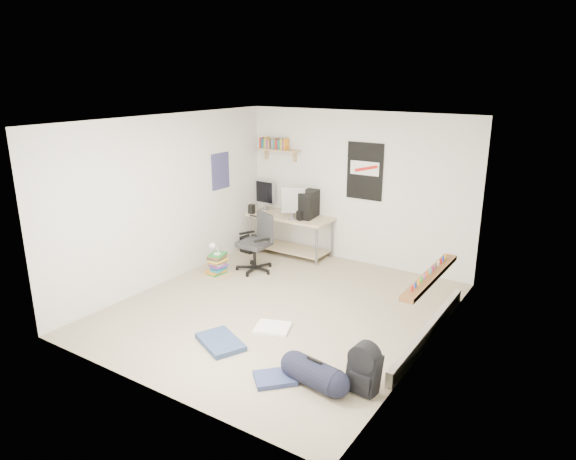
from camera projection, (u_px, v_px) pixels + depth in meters
The scene contains 26 objects.
floor at pixel (280, 309), 6.95m from camera, with size 4.00×4.50×0.01m, color gray.
ceiling at pixel (279, 120), 6.22m from camera, with size 4.00×4.50×0.01m, color white.
back_wall at pixel (356, 188), 8.40m from camera, with size 4.00×0.01×2.50m, color silver.
left_wall at pixel (168, 200), 7.63m from camera, with size 0.01×4.50×2.50m, color silver.
right_wall at pixel (433, 247), 5.54m from camera, with size 0.01×4.50×2.50m, color silver.
desk at pixel (290, 234), 8.96m from camera, with size 1.48×0.65×0.68m, color #CCB08D.
monitor_left at pixel (265, 200), 9.16m from camera, with size 0.39×0.10×0.42m, color #A4A4A9.
monitor_right at pixel (293, 209), 8.56m from camera, with size 0.39×0.10×0.43m, color #9C9CA1.
pc_tower at pixel (309, 205), 8.68m from camera, with size 0.22×0.46×0.48m, color black.
keyboard at pixel (262, 216), 8.87m from camera, with size 0.43×0.15×0.02m, color black.
speaker_left at pixel (252, 210), 8.96m from camera, with size 0.09×0.09×0.19m, color black.
speaker_right at pixel (300, 216), 8.55m from camera, with size 0.09×0.09×0.19m, color black.
office_chair at pixel (254, 242), 8.16m from camera, with size 0.61×0.61×0.94m, color #27272A.
wall_shelf at pixel (279, 150), 8.91m from camera, with size 0.80×0.22×0.24m, color tan.
poster_back_wall at pixel (365, 171), 8.21m from camera, with size 0.62×0.03×0.92m, color black.
poster_left_wall at pixel (221, 171), 8.51m from camera, with size 0.02×0.42×0.60m, color navy.
window at pixel (438, 222), 5.76m from camera, with size 0.10×1.50×1.26m, color brown.
baseboard_heater at pixel (429, 331), 6.15m from camera, with size 0.08×2.50×0.18m, color #B7B2A8.
backpack at pixel (364, 372), 5.10m from camera, with size 0.31×0.25×0.41m, color black.
duffel_bag at pixel (314, 374), 5.18m from camera, with size 0.28×0.28×0.56m, color black.
tshirt at pixel (273, 328), 6.38m from camera, with size 0.42×0.36×0.04m, color white.
jeans_a at pixel (220, 342), 6.01m from camera, with size 0.61×0.39×0.07m, color navy.
jeans_b at pixel (275, 378), 5.31m from camera, with size 0.42×0.32×0.05m, color navy.
book_stack at pixel (217, 266), 8.09m from camera, with size 0.49×0.40×0.33m, color brown.
desk_lamp at pixel (217, 252), 7.99m from camera, with size 0.11×0.18×0.18m, color silver.
subwoofer at pixel (250, 244), 9.14m from camera, with size 0.25×0.25×0.28m, color black.
Camera 1 is at (3.55, -5.26, 3.04)m, focal length 32.00 mm.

